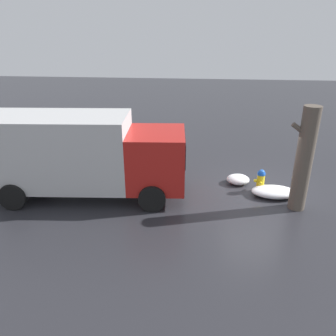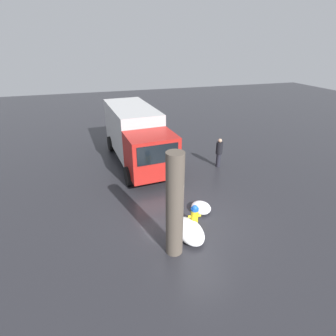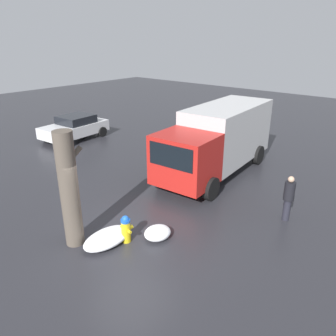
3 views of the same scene
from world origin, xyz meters
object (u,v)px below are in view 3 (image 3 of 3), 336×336
delivery_truck (219,138)px  parked_car (75,127)px  pedestrian (289,196)px  fire_hydrant (126,228)px  tree_trunk (69,190)px

delivery_truck → parked_car: size_ratio=1.77×
pedestrian → fire_hydrant: bearing=170.6°
fire_hydrant → delivery_truck: (6.39, 0.87, 1.15)m
delivery_truck → tree_trunk: bearing=83.8°
delivery_truck → fire_hydrant: bearing=93.4°
delivery_truck → pedestrian: (-2.06, -4.03, -0.73)m
fire_hydrant → tree_trunk: size_ratio=0.25×
delivery_truck → parked_car: bearing=2.5°
delivery_truck → pedestrian: bearing=148.6°
parked_car → tree_trunk: bearing=140.1°
fire_hydrant → parked_car: size_ratio=0.22×
fire_hydrant → delivery_truck: 6.55m
fire_hydrant → delivery_truck: size_ratio=0.12×
fire_hydrant → pedestrian: pedestrian is taller
fire_hydrant → parked_car: parked_car is taller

